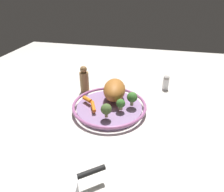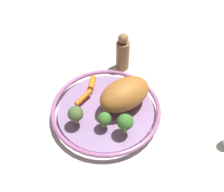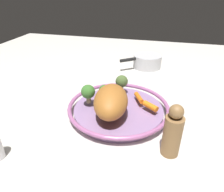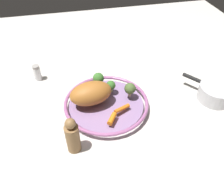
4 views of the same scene
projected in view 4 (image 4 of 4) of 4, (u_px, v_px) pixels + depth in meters
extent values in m
plane|color=beige|center=(106.00, 108.00, 0.93)|extent=(2.02, 2.02, 0.00)
cylinder|color=#8E709E|center=(106.00, 106.00, 0.92)|extent=(0.30, 0.30, 0.02)
torus|color=#A45D93|center=(106.00, 102.00, 0.91)|extent=(0.34, 0.34, 0.01)
ellipsoid|color=#A86529|center=(91.00, 93.00, 0.88)|extent=(0.12, 0.18, 0.09)
cylinder|color=orange|center=(122.00, 109.00, 0.87)|extent=(0.04, 0.07, 0.02)
cylinder|color=orange|center=(111.00, 119.00, 0.82)|extent=(0.05, 0.05, 0.02)
cylinder|color=#9CA466|center=(111.00, 90.00, 0.95)|extent=(0.02, 0.02, 0.01)
sphere|color=#39702C|center=(111.00, 85.00, 0.93)|extent=(0.04, 0.04, 0.04)
cylinder|color=#9CA466|center=(99.00, 84.00, 0.97)|extent=(0.02, 0.02, 0.02)
sphere|color=#3A6F2C|center=(98.00, 78.00, 0.95)|extent=(0.05, 0.05, 0.05)
cylinder|color=tan|center=(130.00, 94.00, 0.93)|extent=(0.01, 0.01, 0.02)
sphere|color=#496230|center=(130.00, 89.00, 0.91)|extent=(0.05, 0.05, 0.05)
cylinder|color=white|center=(37.00, 74.00, 1.05)|extent=(0.03, 0.03, 0.06)
cylinder|color=#9E9993|center=(36.00, 67.00, 1.02)|extent=(0.03, 0.03, 0.01)
cylinder|color=olive|center=(73.00, 138.00, 0.75)|extent=(0.05, 0.05, 0.11)
sphere|color=olive|center=(70.00, 124.00, 0.70)|extent=(0.04, 0.04, 0.04)
cylinder|color=silver|center=(216.00, 93.00, 0.95)|extent=(0.14, 0.14, 0.07)
cylinder|color=black|center=(192.00, 78.00, 0.99)|extent=(0.07, 0.06, 0.02)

